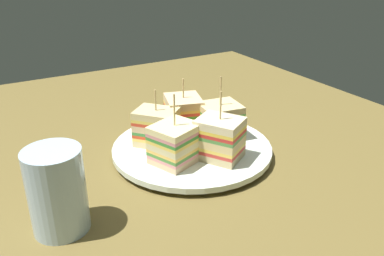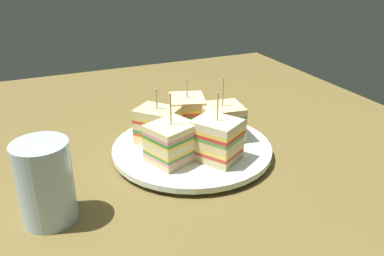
# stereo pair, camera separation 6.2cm
# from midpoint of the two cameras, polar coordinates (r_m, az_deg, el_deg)

# --- Properties ---
(ground_plane) EXTENTS (1.05, 0.90, 0.02)m
(ground_plane) POSITION_cam_midpoint_polar(r_m,az_deg,el_deg) (0.64, 2.76, -4.50)
(ground_plane) COLOR brown
(plate) EXTENTS (0.25, 0.25, 0.02)m
(plate) POSITION_cam_midpoint_polar(r_m,az_deg,el_deg) (0.64, 2.79, -3.04)
(plate) COLOR white
(plate) RESTS_ON ground_plane
(sandwich_wedge_0) EXTENTS (0.07, 0.08, 0.10)m
(sandwich_wedge_0) POSITION_cam_midpoint_polar(r_m,az_deg,el_deg) (0.58, 0.17, -2.14)
(sandwich_wedge_0) COLOR beige
(sandwich_wedge_0) RESTS_ON plate
(sandwich_wedge_1) EXTENTS (0.08, 0.08, 0.10)m
(sandwich_wedge_1) POSITION_cam_midpoint_polar(r_m,az_deg,el_deg) (0.58, 6.49, -1.74)
(sandwich_wedge_1) COLOR #CFB886
(sandwich_wedge_1) RESTS_ON plate
(sandwich_wedge_2) EXTENTS (0.06, 0.07, 0.10)m
(sandwich_wedge_2) POSITION_cam_midpoint_polar(r_m,az_deg,el_deg) (0.65, 6.94, 0.77)
(sandwich_wedge_2) COLOR #D5C283
(sandwich_wedge_2) RESTS_ON plate
(sandwich_wedge_3) EXTENTS (0.08, 0.07, 0.09)m
(sandwich_wedge_3) POSITION_cam_midpoint_polar(r_m,az_deg,el_deg) (0.67, 1.96, 1.85)
(sandwich_wedge_3) COLOR beige
(sandwich_wedge_3) RESTS_ON plate
(sandwich_wedge_4) EXTENTS (0.08, 0.08, 0.09)m
(sandwich_wedge_4) POSITION_cam_midpoint_polar(r_m,az_deg,el_deg) (0.63, -2.04, 0.26)
(sandwich_wedge_4) COLOR beige
(sandwich_wedge_4) RESTS_ON plate
(chip_pile) EXTENTS (0.08, 0.07, 0.02)m
(chip_pile) POSITION_cam_midpoint_polar(r_m,az_deg,el_deg) (0.63, 2.95, -1.85)
(chip_pile) COLOR #E4B863
(chip_pile) RESTS_ON plate
(spoon) EXTENTS (0.06, 0.16, 0.01)m
(spoon) POSITION_cam_midpoint_polar(r_m,az_deg,el_deg) (0.78, 1.43, 1.99)
(spoon) COLOR silver
(spoon) RESTS_ON ground_plane
(drinking_glass) EXTENTS (0.06, 0.06, 0.10)m
(drinking_glass) POSITION_cam_midpoint_polar(r_m,az_deg,el_deg) (0.50, -16.47, -8.21)
(drinking_glass) COLOR silver
(drinking_glass) RESTS_ON ground_plane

